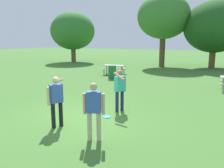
% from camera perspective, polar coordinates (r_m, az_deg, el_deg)
% --- Properties ---
extents(ground_plane, '(120.00, 120.00, 0.00)m').
position_cam_1_polar(ground_plane, '(8.28, -8.23, -8.58)').
color(ground_plane, '#447530').
extents(person_thrower, '(0.61, 0.78, 1.64)m').
position_cam_1_polar(person_thrower, '(7.37, -13.87, -3.43)').
color(person_thrower, black).
rests_on(person_thrower, ground).
extents(person_catcher, '(0.61, 0.78, 1.64)m').
position_cam_1_polar(person_catcher, '(8.74, 2.00, -0.87)').
color(person_catcher, '#1E234C').
rests_on(person_catcher, ground).
extents(person_bystander, '(0.57, 0.35, 1.64)m').
position_cam_1_polar(person_bystander, '(6.21, -4.57, -6.04)').
color(person_bystander, '#B7AD93').
rests_on(person_bystander, ground).
extents(frisbee, '(0.28, 0.28, 0.03)m').
position_cam_1_polar(frisbee, '(8.32, -1.34, -8.28)').
color(frisbee, '#2D9EDB').
rests_on(frisbee, ground).
extents(picnic_table_far, '(1.92, 1.69, 0.77)m').
position_cam_1_polar(picnic_table_far, '(18.36, 0.54, 4.11)').
color(picnic_table_far, '#B2ADA3').
rests_on(picnic_table_far, ground).
extents(trash_can_beside_table, '(0.59, 0.59, 0.96)m').
position_cam_1_polar(trash_can_beside_table, '(16.42, 0.03, 3.02)').
color(trash_can_beside_table, '#1E663D').
rests_on(trash_can_beside_table, ground).
extents(tree_tall_left, '(5.47, 5.47, 6.21)m').
position_cam_1_polar(tree_tall_left, '(29.48, -9.85, 12.98)').
color(tree_tall_left, brown).
rests_on(tree_tall_left, ground).
extents(tree_broad_center, '(5.35, 5.35, 7.41)m').
position_cam_1_polar(tree_broad_center, '(24.72, 12.84, 16.17)').
color(tree_broad_center, brown).
rests_on(tree_broad_center, ground).
extents(tree_far_right, '(5.87, 5.87, 6.52)m').
position_cam_1_polar(tree_far_right, '(24.73, 24.41, 12.94)').
color(tree_far_right, brown).
rests_on(tree_far_right, ground).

